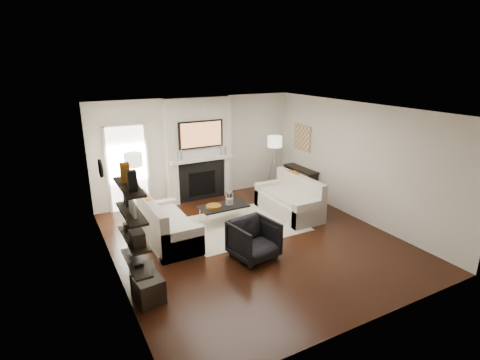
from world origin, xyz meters
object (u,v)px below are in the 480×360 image
loveseat_right_base (288,206)px  armchair (254,238)px  lamp_left_shade (133,160)px  lamp_right_shade (275,142)px  ottoman_near (143,278)px  coffee_table (224,206)px  loveseat_left_base (169,232)px

loveseat_right_base → armchair: bearing=-141.5°
lamp_left_shade → lamp_right_shade: 3.90m
ottoman_near → coffee_table: bearing=37.0°
lamp_right_shade → loveseat_left_base: bearing=-156.2°
coffee_table → lamp_left_shade: 2.29m
coffee_table → ottoman_near: coffee_table is taller
loveseat_left_base → armchair: (1.21, -1.40, 0.19)m
lamp_right_shade → ottoman_near: lamp_right_shade is taller
loveseat_left_base → lamp_left_shade: bearing=101.4°
loveseat_right_base → armchair: 2.31m
loveseat_right_base → ottoman_near: 4.18m
coffee_table → lamp_left_shade: lamp_left_shade is taller
loveseat_right_base → lamp_left_shade: bearing=156.8°
loveseat_left_base → ottoman_near: (-0.91, -1.44, -0.01)m
ottoman_near → lamp_left_shade: bearing=77.9°
loveseat_right_base → lamp_left_shade: lamp_left_shade is taller
lamp_right_shade → ottoman_near: bearing=-146.1°
lamp_left_shade → lamp_right_shade: (3.90, 0.15, 0.00)m
loveseat_right_base → armchair: size_ratio=2.24×
loveseat_left_base → loveseat_right_base: bearing=0.5°
coffee_table → ottoman_near: size_ratio=2.75×
loveseat_left_base → loveseat_right_base: size_ratio=1.00×
loveseat_left_base → loveseat_right_base: same height
armchair → loveseat_left_base: bearing=122.0°
coffee_table → armchair: 1.72m
loveseat_right_base → lamp_right_shade: (0.60, 1.57, 1.24)m
coffee_table → armchair: armchair is taller
ottoman_near → armchair: bearing=1.0°
coffee_table → lamp_right_shade: bearing=30.3°
armchair → ottoman_near: armchair is taller
ottoman_near → lamp_right_shade: bearing=33.9°
lamp_right_shade → ottoman_near: (-4.52, -3.04, -1.25)m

